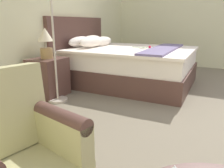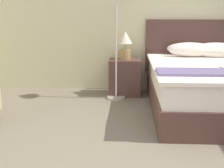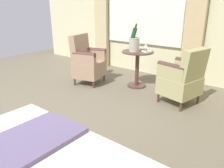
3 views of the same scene
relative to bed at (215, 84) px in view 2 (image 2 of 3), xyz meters
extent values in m
cube|color=beige|center=(-0.99, 1.15, 1.06)|extent=(6.54, 0.12, 2.84)
cube|color=#51342D|center=(0.00, -0.08, -0.20)|extent=(1.71, 2.18, 0.34)
cube|color=white|center=(0.00, -0.08, 0.11)|extent=(1.66, 2.12, 0.27)
cube|color=white|center=(0.00, -0.14, 0.27)|extent=(1.74, 2.05, 0.04)
cube|color=#51342D|center=(0.00, 1.05, 0.40)|extent=(1.80, 0.08, 0.86)
ellipsoid|color=white|center=(-0.21, 0.85, 0.38)|extent=(0.73, 0.25, 0.20)
ellipsoid|color=white|center=(0.21, 0.85, 0.38)|extent=(0.73, 0.27, 0.21)
ellipsoid|color=white|center=(-0.21, 0.60, 0.38)|extent=(0.72, 0.22, 0.19)
ellipsoid|color=white|center=(0.21, 0.60, 0.37)|extent=(0.72, 0.24, 0.20)
cube|color=white|center=(0.01, -0.32, 0.30)|extent=(0.08, 0.11, 0.00)
cube|color=#51342D|center=(-1.24, 0.75, -0.07)|extent=(0.51, 0.44, 0.58)
sphere|color=olive|center=(-0.97, 0.75, 0.05)|extent=(0.02, 0.02, 0.02)
cylinder|color=#9E7C4A|center=(-1.24, 0.75, 0.29)|extent=(0.18, 0.18, 0.15)
cylinder|color=#B7B2A8|center=(-1.24, 0.75, 0.42)|extent=(0.02, 0.02, 0.10)
cone|color=beige|center=(-1.24, 0.75, 0.57)|extent=(0.22, 0.22, 0.19)
cylinder|color=#C0B3A0|center=(-1.37, 0.48, -0.35)|extent=(0.28, 0.28, 0.03)
cylinder|color=#C0B3A0|center=(-1.37, 0.48, 0.45)|extent=(0.03, 0.03, 1.57)
camera|label=1|loc=(-3.71, -1.54, 0.73)|focal=35.00mm
camera|label=2|loc=(-1.19, -4.21, 1.00)|focal=50.00mm
camera|label=3|loc=(0.01, 0.40, 1.06)|focal=35.00mm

